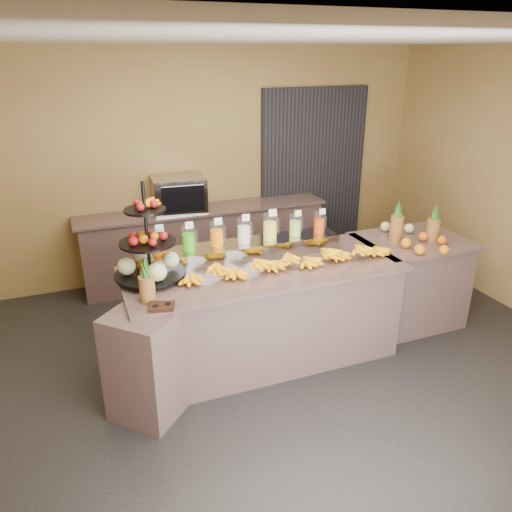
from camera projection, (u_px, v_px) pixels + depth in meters
ground at (276, 373)px, 4.55m from camera, size 6.00×6.00×0.00m
room_envelope at (263, 150)px, 4.57m from camera, size 6.04×5.02×2.82m
buffet_counter at (253, 317)px, 4.56m from camera, size 2.75×1.25×0.93m
right_counter at (408, 280)px, 5.29m from camera, size 1.08×0.88×0.93m
back_ledge at (205, 243)px, 6.31m from camera, size 3.10×0.55×0.93m
pitcher_tray at (244, 250)px, 4.64m from camera, size 1.85×0.30×0.15m
juice_pitcher_orange_a at (159, 243)px, 4.31m from camera, size 0.12×0.13×0.30m
juice_pitcher_green at (189, 240)px, 4.40m from camera, size 0.12×0.12×0.29m
juice_pitcher_orange_b at (217, 236)px, 4.48m from camera, size 0.12×0.13×0.30m
juice_pitcher_milk at (244, 232)px, 4.57m from camera, size 0.12×0.13×0.30m
juice_pitcher_lemon at (270, 228)px, 4.65m from camera, size 0.13×0.14×0.32m
juice_pitcher_lime at (295, 226)px, 4.75m from camera, size 0.11×0.12×0.28m
juice_pitcher_orange_c at (319, 224)px, 4.84m from camera, size 0.11×0.11×0.26m
banana_heap at (289, 258)px, 4.45m from camera, size 1.98×0.18×0.16m
fruit_stand at (153, 254)px, 4.16m from camera, size 0.63×0.63×0.84m
condiment_caddy at (162, 306)px, 3.74m from camera, size 0.22×0.19×0.03m
pineapple_left_a at (147, 285)px, 3.80m from camera, size 0.12×0.12×0.37m
pineapple_left_b at (159, 249)px, 4.48m from camera, size 0.12×0.12×0.39m
right_fruit_pile at (420, 237)px, 4.94m from camera, size 0.51×0.49×0.27m
oven_warmer at (179, 194)px, 5.95m from camera, size 0.65×0.48×0.41m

